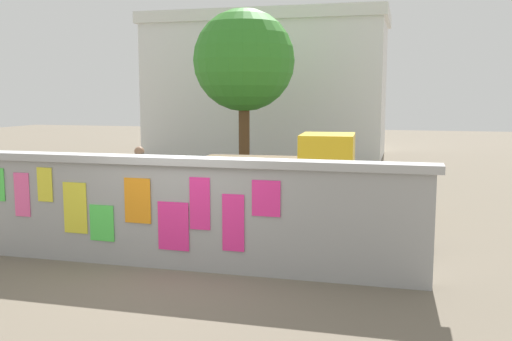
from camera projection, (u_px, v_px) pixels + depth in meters
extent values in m
plane|color=#6B6051|center=(285.00, 189.00, 16.79)|extent=(60.00, 60.00, 0.00)
cube|color=#9D9D9D|center=(181.00, 217.00, 9.01)|extent=(7.66, 0.30, 1.66)
cube|color=#ABABAB|center=(180.00, 161.00, 8.89)|extent=(7.86, 0.42, 0.12)
cube|color=#F9599E|center=(22.00, 195.00, 9.52)|extent=(0.29, 0.01, 0.74)
cube|color=yellow|center=(45.00, 185.00, 9.38)|extent=(0.29, 0.02, 0.57)
cube|color=yellow|center=(75.00, 208.00, 9.29)|extent=(0.42, 0.02, 0.84)
cube|color=#4CD84C|center=(102.00, 223.00, 9.20)|extent=(0.43, 0.03, 0.59)
cube|color=orange|center=(137.00, 201.00, 8.99)|extent=(0.45, 0.03, 0.72)
cube|color=#F42D8C|center=(173.00, 226.00, 8.88)|extent=(0.52, 0.02, 0.77)
cube|color=#F42D8C|center=(200.00, 204.00, 8.72)|extent=(0.33, 0.02, 0.81)
cube|color=#F42D8C|center=(233.00, 223.00, 8.62)|extent=(0.35, 0.02, 0.88)
cube|color=#F42D8C|center=(266.00, 198.00, 8.44)|extent=(0.43, 0.02, 0.54)
cylinder|color=black|center=(333.00, 194.00, 13.87)|extent=(0.71, 0.24, 0.70)
cylinder|color=black|center=(329.00, 204.00, 12.61)|extent=(0.71, 0.24, 0.70)
cylinder|color=black|center=(233.00, 190.00, 14.37)|extent=(0.71, 0.24, 0.70)
cylinder|color=black|center=(220.00, 200.00, 13.11)|extent=(0.71, 0.24, 0.70)
cube|color=gold|center=(327.00, 166.00, 13.16)|extent=(1.28, 1.56, 1.50)
cube|color=brown|center=(251.00, 177.00, 13.56)|extent=(2.48, 1.63, 0.90)
cylinder|color=black|center=(343.00, 229.00, 10.48)|extent=(0.61, 0.24, 0.60)
cylinder|color=black|center=(414.00, 237.00, 9.87)|extent=(0.61, 0.26, 0.60)
cube|color=#1933A5|center=(378.00, 217.00, 10.14)|extent=(1.03, 0.47, 0.32)
cube|color=black|center=(389.00, 208.00, 10.02)|extent=(0.60, 0.35, 0.10)
cube|color=#262626|center=(349.00, 200.00, 10.36)|extent=(0.17, 0.55, 0.03)
cylinder|color=black|center=(62.00, 214.00, 11.64)|extent=(0.66, 0.12, 0.66)
cylinder|color=black|center=(111.00, 215.00, 11.51)|extent=(0.66, 0.12, 0.66)
cube|color=black|center=(86.00, 206.00, 11.55)|extent=(0.95, 0.16, 0.06)
cylinder|color=black|center=(93.00, 195.00, 11.50)|extent=(0.03, 0.03, 0.40)
cube|color=black|center=(92.00, 185.00, 11.48)|extent=(0.21, 0.10, 0.05)
cube|color=black|center=(63.00, 187.00, 11.57)|extent=(0.09, 0.44, 0.03)
cylinder|color=black|center=(222.00, 226.00, 10.57)|extent=(0.66, 0.04, 0.66)
cylinder|color=black|center=(169.00, 223.00, 10.82)|extent=(0.66, 0.04, 0.66)
cube|color=gold|center=(195.00, 215.00, 10.67)|extent=(0.95, 0.05, 0.06)
cylinder|color=gold|center=(187.00, 203.00, 10.68)|extent=(0.03, 0.03, 0.40)
cube|color=black|center=(187.00, 192.00, 10.65)|extent=(0.20, 0.08, 0.05)
cube|color=black|center=(219.00, 197.00, 10.51)|extent=(0.04, 0.44, 0.03)
cylinder|color=purple|center=(137.00, 201.00, 12.62)|extent=(0.12, 0.12, 0.80)
cylinder|color=purple|center=(145.00, 201.00, 12.63)|extent=(0.12, 0.12, 0.80)
cylinder|color=#338CBF|center=(140.00, 170.00, 12.53)|extent=(0.43, 0.43, 0.60)
sphere|color=#8C664C|center=(139.00, 151.00, 12.48)|extent=(0.22, 0.22, 0.22)
cylinder|color=brown|center=(244.00, 135.00, 19.96)|extent=(0.38, 0.38, 2.70)
sphere|color=#328327|center=(244.00, 60.00, 19.62)|extent=(3.50, 3.50, 3.50)
cube|color=white|center=(267.00, 91.00, 26.15)|extent=(10.48, 4.73, 5.83)
cube|color=silver|center=(267.00, 20.00, 25.73)|extent=(10.78, 5.03, 0.50)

